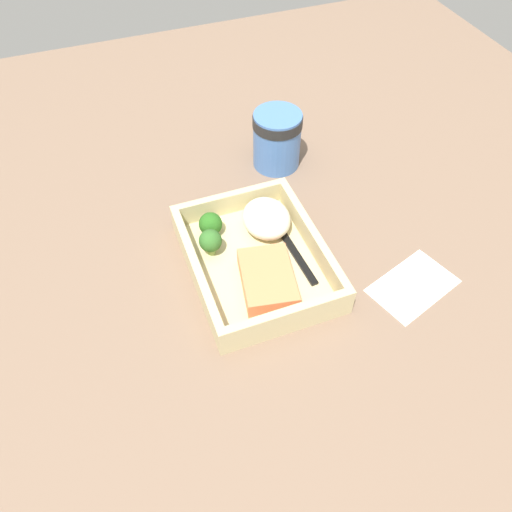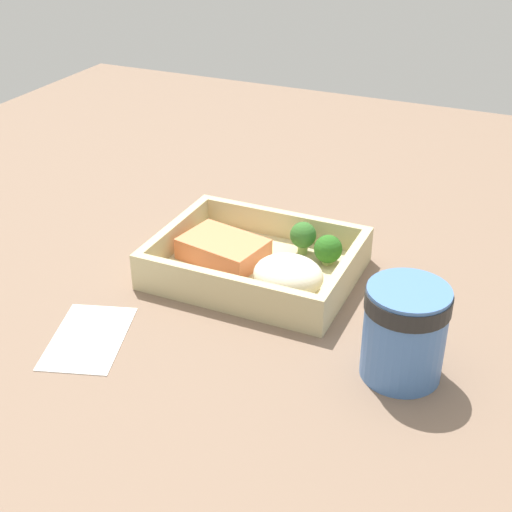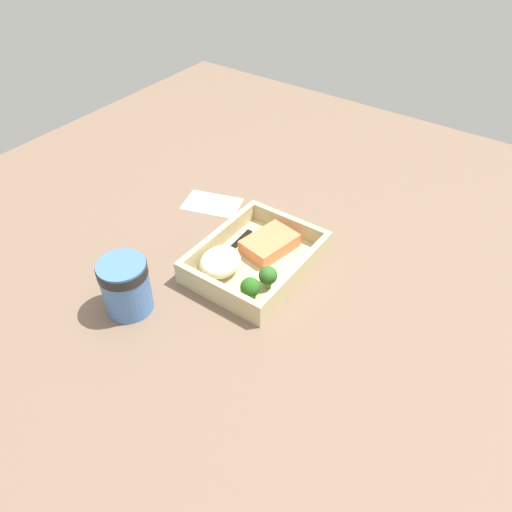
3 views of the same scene
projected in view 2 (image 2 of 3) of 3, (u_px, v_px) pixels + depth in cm
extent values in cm
cube|color=#775E4B|center=(256.00, 281.00, 92.51)|extent=(160.00, 160.00, 2.00)
cube|color=#C6B785|center=(256.00, 270.00, 91.72)|extent=(25.00, 19.42, 1.20)
cube|color=#C6B785|center=(224.00, 288.00, 83.29)|extent=(25.00, 1.20, 3.68)
cube|color=#C6B785|center=(283.00, 224.00, 97.74)|extent=(25.00, 1.20, 3.68)
cube|color=#C6B785|center=(175.00, 236.00, 94.76)|extent=(1.20, 17.02, 3.68)
cube|color=#C6B785|center=(345.00, 273.00, 86.27)|extent=(1.20, 17.02, 3.68)
cube|color=#F17F4E|center=(224.00, 249.00, 92.49)|extent=(11.68, 9.05, 2.88)
ellipsoid|color=#F0E5C7|center=(288.00, 275.00, 84.99)|extent=(8.56, 7.38, 4.58)
cylinder|color=#8BA25A|center=(327.00, 259.00, 91.82)|extent=(1.39, 1.39, 1.09)
sphere|color=#28631C|center=(328.00, 249.00, 91.06)|extent=(3.67, 3.67, 3.67)
cylinder|color=#80A151|center=(303.00, 247.00, 93.98)|extent=(1.32, 1.32, 1.76)
sphere|color=#316526|center=(303.00, 235.00, 93.07)|extent=(3.47, 3.47, 3.47)
cube|color=black|center=(229.00, 287.00, 86.71)|extent=(12.44, 1.72, 0.44)
cube|color=black|center=(290.00, 299.00, 84.21)|extent=(3.51, 2.37, 0.44)
cylinder|color=#4874B8|center=(404.00, 333.00, 71.99)|extent=(8.38, 8.38, 10.36)
cylinder|color=black|center=(408.00, 301.00, 70.09)|extent=(8.63, 8.63, 1.86)
cube|color=white|center=(89.00, 337.00, 79.83)|extent=(11.48, 14.48, 0.24)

